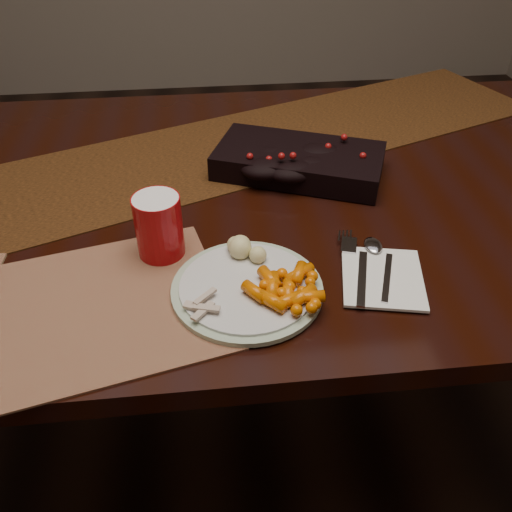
{
  "coord_description": "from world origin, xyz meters",
  "views": [
    {
      "loc": [
        -0.09,
        -0.95,
        1.33
      ],
      "look_at": [
        -0.02,
        -0.29,
        0.8
      ],
      "focal_mm": 38.0,
      "sensor_mm": 36.0,
      "label": 1
    }
  ],
  "objects": [
    {
      "name": "centerpiece",
      "position": [
        0.11,
        0.04,
        0.79
      ],
      "size": [
        0.38,
        0.29,
        0.07
      ],
      "primitive_type": null,
      "rotation": [
        0.0,
        0.0,
        -0.38
      ],
      "color": "black",
      "rests_on": "table_runner"
    },
    {
      "name": "floor",
      "position": [
        0.0,
        0.0,
        0.0
      ],
      "size": [
        5.0,
        5.0,
        0.0
      ],
      "primitive_type": "plane",
      "color": "black",
      "rests_on": "ground"
    },
    {
      "name": "napkin",
      "position": [
        0.18,
        -0.31,
        0.76
      ],
      "size": [
        0.16,
        0.17,
        0.01
      ],
      "primitive_type": "cube",
      "rotation": [
        0.0,
        0.0,
        -0.21
      ],
      "color": "white",
      "rests_on": "placemat_main"
    },
    {
      "name": "dining_table",
      "position": [
        0.0,
        0.0,
        0.38
      ],
      "size": [
        1.8,
        1.0,
        0.75
      ],
      "primitive_type": "cube",
      "color": "black",
      "rests_on": "floor"
    },
    {
      "name": "table_runner",
      "position": [
        -0.05,
        0.15,
        0.75
      ],
      "size": [
        1.64,
        0.91,
        0.0
      ],
      "primitive_type": "cube",
      "rotation": [
        0.0,
        0.0,
        0.37
      ],
      "color": "#311D03",
      "rests_on": "dining_table"
    },
    {
      "name": "placemat_main",
      "position": [
        -0.29,
        -0.33,
        0.75
      ],
      "size": [
        0.49,
        0.4,
        0.0
      ],
      "primitive_type": "cube",
      "rotation": [
        0.0,
        0.0,
        0.23
      ],
      "color": "brown",
      "rests_on": "dining_table"
    },
    {
      "name": "mashed_potatoes",
      "position": [
        -0.03,
        -0.24,
        0.79
      ],
      "size": [
        0.1,
        0.09,
        0.04
      ],
      "primitive_type": null,
      "rotation": [
        0.0,
        0.0,
        -0.25
      ],
      "color": "beige",
      "rests_on": "dinner_plate"
    },
    {
      "name": "turkey_shreds",
      "position": [
        -0.1,
        -0.36,
        0.78
      ],
      "size": [
        0.08,
        0.07,
        0.02
      ],
      "primitive_type": null,
      "rotation": [
        0.0,
        0.0,
        0.23
      ],
      "color": "#C8A799",
      "rests_on": "dinner_plate"
    },
    {
      "name": "fork",
      "position": [
        0.15,
        -0.29,
        0.76
      ],
      "size": [
        0.07,
        0.17,
        0.0
      ],
      "primitive_type": null,
      "rotation": [
        0.0,
        0.0,
        -0.29
      ],
      "color": "silver",
      "rests_on": "napkin"
    },
    {
      "name": "baby_carrots",
      "position": [
        0.01,
        -0.35,
        0.78
      ],
      "size": [
        0.15,
        0.14,
        0.02
      ],
      "primitive_type": null,
      "rotation": [
        0.0,
        0.0,
        -0.38
      ],
      "color": "#D35C02",
      "rests_on": "dinner_plate"
    },
    {
      "name": "spoon",
      "position": [
        0.19,
        -0.29,
        0.76
      ],
      "size": [
        0.08,
        0.15,
        0.0
      ],
      "primitive_type": null,
      "rotation": [
        0.0,
        0.0,
        -0.36
      ],
      "color": "silver",
      "rests_on": "napkin"
    },
    {
      "name": "red_cup",
      "position": [
        -0.17,
        -0.2,
        0.81
      ],
      "size": [
        0.08,
        0.08,
        0.11
      ],
      "primitive_type": "cylinder",
      "rotation": [
        0.0,
        0.0,
        -0.0
      ],
      "color": "#A30A0E",
      "rests_on": "placemat_main"
    },
    {
      "name": "dinner_plate",
      "position": [
        -0.04,
        -0.32,
        0.76
      ],
      "size": [
        0.29,
        0.29,
        0.01
      ],
      "primitive_type": "cylinder",
      "rotation": [
        0.0,
        0.0,
        0.27
      ],
      "color": "silver",
      "rests_on": "placemat_main"
    }
  ]
}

